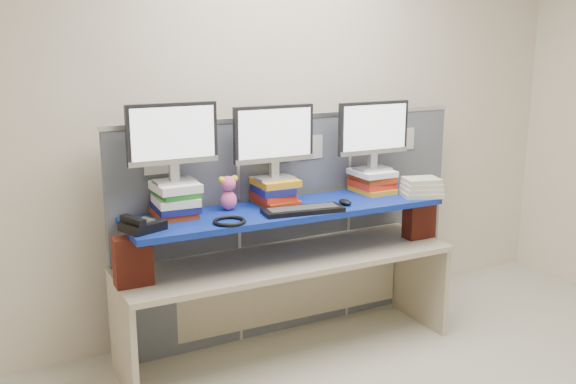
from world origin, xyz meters
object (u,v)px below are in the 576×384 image
monitor_right (373,131)px  keyboard (303,210)px  monitor_left (173,138)px  monitor_center (274,138)px  desk_phone (141,225)px  desk (288,276)px  blue_board (288,210)px

monitor_right → keyboard: 0.84m
monitor_left → monitor_center: (0.65, -0.02, -0.04)m
monitor_center → desk_phone: size_ratio=2.11×
desk → monitor_left: bearing=170.3°
blue_board → monitor_right: size_ratio=3.79×
blue_board → keyboard: bearing=-78.8°
monitor_center → desk_phone: (-0.91, -0.17, -0.40)m
monitor_left → keyboard: (0.71, -0.29, -0.46)m
monitor_center → keyboard: (0.06, -0.27, -0.41)m
desk → blue_board: blue_board is taller
monitor_left → keyboard: size_ratio=1.04×
desk → keyboard: keyboard is taller
monitor_left → desk_phone: (-0.26, -0.19, -0.44)m
monitor_center → monitor_right: (0.75, -0.02, -0.01)m
desk → monitor_right: bearing=9.5°
monitor_left → desk_phone: 0.55m
monitor_center → monitor_right: bearing=-0.0°
keyboard → desk_phone: 0.98m
monitor_left → monitor_center: size_ratio=1.00×
monitor_left → keyboard: monitor_left is taller
blue_board → keyboard: keyboard is taller
keyboard → monitor_center: bearing=111.4°
monitor_right → desk_phone: (-1.66, -0.15, -0.39)m
monitor_left → desk_phone: monitor_left is taller
monitor_center → desk_phone: monitor_center is taller
desk → monitor_right: size_ratio=4.09×
blue_board → monitor_left: 0.86m
desk → keyboard: bearing=-78.8°
monitor_left → desk: bearing=-9.7°
desk_phone → monitor_right: bearing=-14.9°
monitor_center → desk: bearing=-72.1°
monitor_left → blue_board: bearing=-9.7°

